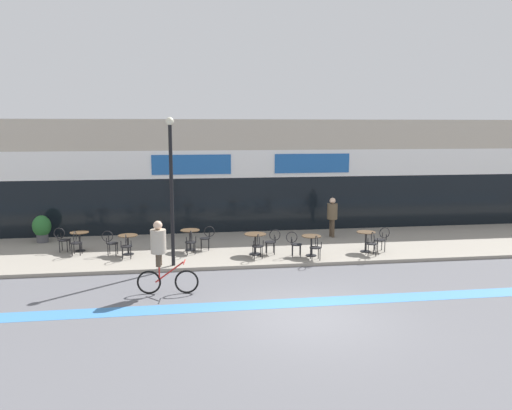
{
  "coord_description": "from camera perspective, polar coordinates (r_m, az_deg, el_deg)",
  "views": [
    {
      "loc": [
        -2.98,
        -11.56,
        4.7
      ],
      "look_at": [
        -0.31,
        6.91,
        1.79
      ],
      "focal_mm": 35.0,
      "sensor_mm": 36.0,
      "label": 1
    }
  ],
  "objects": [
    {
      "name": "cafe_chair_4_side",
      "position": [
        17.9,
        4.4,
        -4.27
      ],
      "size": [
        0.6,
        0.45,
        0.9
      ],
      "rotation": [
        0.0,
        0.0,
        -0.14
      ],
      "color": "black",
      "rests_on": "sidewalk_slab"
    },
    {
      "name": "planter_pot",
      "position": [
        21.79,
        -23.28,
        -2.4
      ],
      "size": [
        0.72,
        0.72,
        1.09
      ],
      "color": "#4C4C51",
      "rests_on": "sidewalk_slab"
    },
    {
      "name": "cafe_chair_4_near",
      "position": [
        17.45,
        6.85,
        -4.65
      ],
      "size": [
        0.42,
        0.59,
        0.9
      ],
      "rotation": [
        0.0,
        0.0,
        1.51
      ],
      "color": "black",
      "rests_on": "sidewalk_slab"
    },
    {
      "name": "cafe_chair_3_near",
      "position": [
        17.54,
        0.22,
        -4.52
      ],
      "size": [
        0.42,
        0.58,
        0.9
      ],
      "rotation": [
        0.0,
        0.0,
        1.61
      ],
      "color": "black",
      "rests_on": "sidewalk_slab"
    },
    {
      "name": "cafe_chair_2_near",
      "position": [
        18.3,
        -7.47,
        -4.03
      ],
      "size": [
        0.45,
        0.6,
        0.9
      ],
      "rotation": [
        0.0,
        0.0,
        1.71
      ],
      "color": "black",
      "rests_on": "sidewalk_slab"
    },
    {
      "name": "bistro_table_1",
      "position": [
        18.7,
        -14.42,
        -3.97
      ],
      "size": [
        0.7,
        0.7,
        0.72
      ],
      "color": "black",
      "rests_on": "sidewalk_slab"
    },
    {
      "name": "bistro_table_4",
      "position": [
        18.04,
        6.35,
        -4.17
      ],
      "size": [
        0.7,
        0.7,
        0.74
      ],
      "color": "black",
      "rests_on": "sidewalk_slab"
    },
    {
      "name": "pedestrian_near_end",
      "position": [
        21.18,
        8.71,
        -0.99
      ],
      "size": [
        0.49,
        0.49,
        1.67
      ],
      "rotation": [
        0.0,
        0.0,
        0.15
      ],
      "color": "#4C3D2D",
      "rests_on": "sidewalk_slab"
    },
    {
      "name": "cafe_chair_3_side",
      "position": [
        18.23,
        1.87,
        -4.01
      ],
      "size": [
        0.59,
        0.42,
        0.9
      ],
      "rotation": [
        0.0,
        0.0,
        3.08
      ],
      "color": "black",
      "rests_on": "sidewalk_slab"
    },
    {
      "name": "cafe_chair_0_near",
      "position": [
        19.14,
        -19.88,
        -3.92
      ],
      "size": [
        0.42,
        0.58,
        0.9
      ],
      "rotation": [
        0.0,
        0.0,
        1.53
      ],
      "color": "black",
      "rests_on": "sidewalk_slab"
    },
    {
      "name": "bistro_table_3",
      "position": [
        18.13,
        -0.08,
        -3.96
      ],
      "size": [
        0.8,
        0.8,
        0.76
      ],
      "color": "black",
      "rests_on": "sidewalk_slab"
    },
    {
      "name": "bistro_table_5",
      "position": [
        18.95,
        12.45,
        -3.65
      ],
      "size": [
        0.69,
        0.69,
        0.76
      ],
      "color": "black",
      "rests_on": "sidewalk_slab"
    },
    {
      "name": "bistro_table_2",
      "position": [
        18.9,
        -7.53,
        -3.5
      ],
      "size": [
        0.71,
        0.71,
        0.78
      ],
      "color": "black",
      "rests_on": "sidewalk_slab"
    },
    {
      "name": "cafe_chair_2_side",
      "position": [
        18.92,
        -5.63,
        -3.57
      ],
      "size": [
        0.59,
        0.44,
        0.9
      ],
      "rotation": [
        0.0,
        0.0,
        3.04
      ],
      "color": "black",
      "rests_on": "sidewalk_slab"
    },
    {
      "name": "storefront_facade",
      "position": [
        23.81,
        -1.01,
        3.6
      ],
      "size": [
        40.0,
        4.06,
        5.04
      ],
      "color": "#B2A899",
      "rests_on": "ground"
    },
    {
      "name": "cyclist_0",
      "position": [
        14.36,
        -10.83,
        -5.29
      ],
      "size": [
        1.75,
        0.55,
        2.12
      ],
      "rotation": [
        0.0,
        0.0,
        -0.09
      ],
      "color": "black",
      "rests_on": "ground"
    },
    {
      "name": "bike_lane_stripe",
      "position": [
        13.8,
        4.85,
        -11.06
      ],
      "size": [
        36.0,
        0.7,
        0.01
      ],
      "primitive_type": "cube",
      "color": "#3D7AB7",
      "rests_on": "ground"
    },
    {
      "name": "sidewalk_slab",
      "position": [
        19.6,
        0.75,
        -4.82
      ],
      "size": [
        40.0,
        5.5,
        0.12
      ],
      "primitive_type": "cube",
      "color": "gray",
      "rests_on": "ground"
    },
    {
      "name": "bistro_table_0",
      "position": [
        19.74,
        -19.52,
        -3.53
      ],
      "size": [
        0.68,
        0.68,
        0.72
      ],
      "color": "black",
      "rests_on": "sidewalk_slab"
    },
    {
      "name": "cafe_chair_0_side",
      "position": [
        19.88,
        -21.28,
        -3.53
      ],
      "size": [
        0.59,
        0.44,
        0.9
      ],
      "rotation": [
        0.0,
        0.0,
        -0.1
      ],
      "color": "black",
      "rests_on": "sidewalk_slab"
    },
    {
      "name": "ground_plane",
      "position": [
        12.83,
        5.94,
        -12.66
      ],
      "size": [
        120.0,
        120.0,
        0.0
      ],
      "primitive_type": "plane",
      "color": "#5B5B60"
    },
    {
      "name": "cafe_chair_1_side",
      "position": [
        18.78,
        -16.32,
        -3.98
      ],
      "size": [
        0.59,
        0.43,
        0.9
      ],
      "rotation": [
        0.0,
        0.0,
        -0.09
      ],
      "color": "black",
      "rests_on": "sidewalk_slab"
    },
    {
      "name": "cafe_chair_5_near",
      "position": [
        18.38,
        13.11,
        -4.13
      ],
      "size": [
        0.44,
        0.59,
        0.9
      ],
      "rotation": [
        0.0,
        0.0,
        1.46
      ],
      "color": "black",
      "rests_on": "sidewalk_slab"
    },
    {
      "name": "lamp_post",
      "position": [
        16.54,
        -9.66,
        2.74
      ],
      "size": [
        0.26,
        0.26,
        4.9
      ],
      "color": "black",
      "rests_on": "sidewalk_slab"
    },
    {
      "name": "cafe_chair_1_near",
      "position": [
        18.09,
        -14.61,
        -4.4
      ],
      "size": [
        0.43,
        0.59,
        0.9
      ],
      "rotation": [
        0.0,
        0.0,
        1.64
      ],
      "color": "black",
      "rests_on": "sidewalk_slab"
    },
    {
      "name": "cafe_chair_5_side",
      "position": [
        19.18,
        14.2,
        -3.63
      ],
      "size": [
        0.58,
        0.4,
        0.9
      ],
      "rotation": [
        0.0,
        0.0,
        3.15
      ],
      "color": "black",
      "rests_on": "sidewalk_slab"
    }
  ]
}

